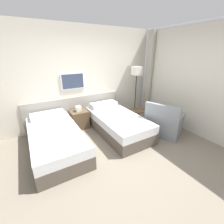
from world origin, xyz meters
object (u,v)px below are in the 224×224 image
side_table (139,115)px  armchair (163,124)px  nightstand (79,119)px  bed_near_door (56,139)px  floor_lamp (137,75)px  bed_near_window (117,123)px

side_table → armchair: size_ratio=0.46×
nightstand → armchair: (1.81, -1.43, 0.01)m
bed_near_door → armchair: size_ratio=1.88×
bed_near_door → nightstand: (0.79, 0.73, 0.01)m
floor_lamp → side_table: size_ratio=3.32×
bed_near_door → armchair: bearing=-15.0°
floor_lamp → bed_near_window: bearing=-151.8°
nightstand → side_table: bearing=-26.3°
bed_near_window → side_table: bearing=-1.7°
bed_near_window → side_table: size_ratio=4.10×
bed_near_door → armchair: 2.69m
bed_near_window → floor_lamp: size_ratio=1.24×
floor_lamp → armchair: size_ratio=1.52×
bed_near_door → floor_lamp: bearing=12.1°
side_table → bed_near_window: bearing=178.3°
side_table → bed_near_door: bearing=179.5°
bed_near_door → floor_lamp: floor_lamp is taller
bed_near_door → nightstand: bearing=42.8°
side_table → armchair: 0.73m
floor_lamp → bed_near_door: bearing=-167.9°
bed_near_door → side_table: bearing=-0.5°
nightstand → bed_near_door: bearing=-137.2°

